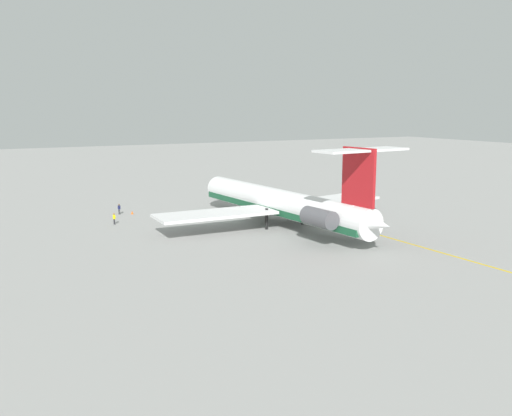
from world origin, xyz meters
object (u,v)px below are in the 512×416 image
object	(u,v)px
main_jetliner	(285,204)
ground_crew_near_nose	(119,208)
safety_cone_nose	(132,213)
ground_crew_near_tail	(114,217)

from	to	relation	value
main_jetliner	ground_crew_near_nose	size ratio (longest dim) A/B	24.48
ground_crew_near_nose	safety_cone_nose	bearing A→B (deg)	-96.59
ground_crew_near_nose	safety_cone_nose	xyz separation A→B (m)	(-0.73, -1.93, -0.84)
ground_crew_near_nose	safety_cone_nose	size ratio (longest dim) A/B	3.19
ground_crew_near_nose	safety_cone_nose	world-z (taller)	ground_crew_near_nose
ground_crew_near_nose	ground_crew_near_tail	distance (m)	8.01
main_jetliner	safety_cone_nose	world-z (taller)	main_jetliner
ground_crew_near_tail	safety_cone_nose	xyz separation A→B (m)	(6.84, -4.54, -0.84)
ground_crew_near_nose	ground_crew_near_tail	xyz separation A→B (m)	(-7.57, 2.62, 0.00)
ground_crew_near_nose	ground_crew_near_tail	size ratio (longest dim) A/B	1.00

